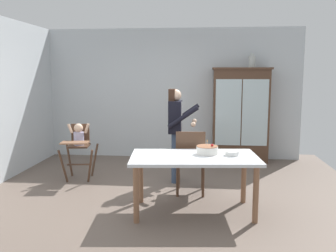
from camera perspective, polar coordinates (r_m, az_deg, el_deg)
The scene contains 10 objects.
ground_plane at distance 5.28m, azimuth -2.00°, elevation -11.34°, with size 6.24×6.24×0.00m, color #66564C.
wall_back at distance 7.60m, azimuth 0.57°, elevation 5.09°, with size 5.32×0.06×2.70m, color silver.
china_cabinet at distance 7.38m, azimuth 11.36°, elevation 1.73°, with size 1.15×0.48×1.89m.
ceramic_vase at distance 7.37m, azimuth 13.16°, elevation 9.92°, with size 0.13×0.13×0.27m.
high_chair_with_toddler at distance 6.23m, azimuth -13.93°, elevation -2.32°, with size 0.64×0.74×0.95m.
adult_person at distance 5.86m, azimuth 1.25°, elevation 0.38°, with size 0.50×0.48×1.53m.
dining_table at distance 4.62m, azimuth 4.16°, elevation -5.86°, with size 1.68×1.02×0.74m.
birthday_cake at distance 4.71m, azimuth 6.21°, elevation -3.78°, with size 0.28×0.28×0.19m.
serving_bowl at distance 4.68m, azimuth 10.05°, elevation -4.28°, with size 0.18×0.18×0.06m, color silver.
dining_chair_far_side at distance 5.27m, azimuth 3.58°, elevation -5.09°, with size 0.45×0.45×0.96m.
Camera 1 is at (0.67, -4.93, 1.77)m, focal length 38.56 mm.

